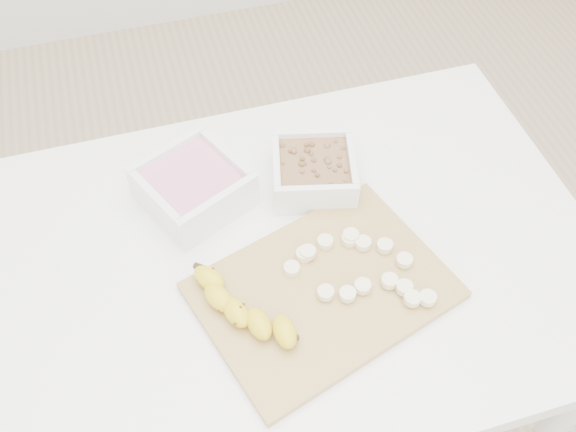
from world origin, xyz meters
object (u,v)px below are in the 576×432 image
object	(u,v)px
bowl_granola	(314,171)
bowl_yogurt	(193,186)
cutting_board	(323,290)
banana	(245,309)
table	(293,284)

from	to	relation	value
bowl_granola	bowl_yogurt	bearing A→B (deg)	174.11
bowl_yogurt	bowl_granola	world-z (taller)	bowl_yogurt
cutting_board	banana	world-z (taller)	banana
table	bowl_granola	bearing A→B (deg)	59.87
table	cutting_board	world-z (taller)	cutting_board
bowl_granola	banana	size ratio (longest dim) A/B	0.89
bowl_yogurt	bowl_granola	bearing A→B (deg)	-5.89
bowl_yogurt	banana	size ratio (longest dim) A/B	1.09
banana	table	bearing A→B (deg)	19.14
bowl_granola	cutting_board	size ratio (longest dim) A/B	0.46
bowl_granola	cutting_board	world-z (taller)	bowl_granola
table	bowl_granola	xyz separation A→B (m)	(0.08, 0.13, 0.13)
table	cutting_board	bearing A→B (deg)	-75.23
bowl_yogurt	bowl_granola	size ratio (longest dim) A/B	1.23
cutting_board	bowl_granola	bearing A→B (deg)	76.10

